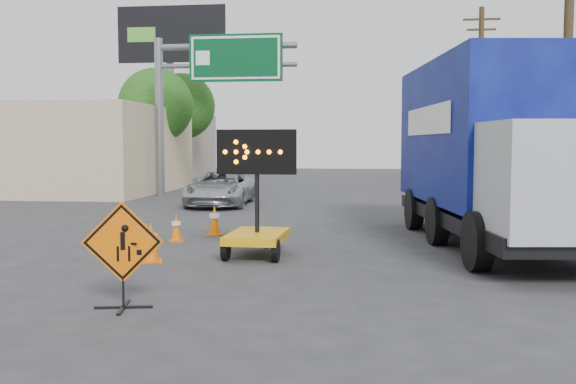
% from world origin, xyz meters
% --- Properties ---
extents(ground, '(100.00, 100.00, 0.00)m').
position_xyz_m(ground, '(0.00, 0.00, 0.00)').
color(ground, '#2D2D30').
rests_on(ground, ground).
extents(curb_right, '(0.40, 60.00, 0.12)m').
position_xyz_m(curb_right, '(7.20, 15.00, 0.06)').
color(curb_right, gray).
rests_on(curb_right, ground).
extents(sidewalk_right, '(4.00, 60.00, 0.15)m').
position_xyz_m(sidewalk_right, '(9.50, 15.00, 0.07)').
color(sidewalk_right, gray).
rests_on(sidewalk_right, ground).
extents(storefront_left_near, '(14.00, 10.00, 4.00)m').
position_xyz_m(storefront_left_near, '(-14.00, 20.00, 2.00)').
color(storefront_left_near, '#C5B58E').
rests_on(storefront_left_near, ground).
extents(storefront_left_far, '(12.00, 10.00, 4.40)m').
position_xyz_m(storefront_left_far, '(-15.00, 34.00, 2.20)').
color(storefront_left_far, gray).
rests_on(storefront_left_far, ground).
extents(building_right_far, '(10.00, 14.00, 4.60)m').
position_xyz_m(building_right_far, '(13.00, 30.00, 2.30)').
color(building_right_far, '#C5B58E').
rests_on(building_right_far, ground).
extents(highway_gantry, '(6.18, 0.38, 6.90)m').
position_xyz_m(highway_gantry, '(-4.43, 17.96, 5.07)').
color(highway_gantry, slate).
rests_on(highway_gantry, ground).
extents(billboard, '(6.10, 0.54, 9.85)m').
position_xyz_m(billboard, '(-8.35, 25.87, 7.35)').
color(billboard, slate).
rests_on(billboard, ground).
extents(utility_pole_near, '(1.80, 0.26, 9.00)m').
position_xyz_m(utility_pole_near, '(8.00, 10.00, 4.68)').
color(utility_pole_near, '#40301B').
rests_on(utility_pole_near, ground).
extents(utility_pole_far, '(1.80, 0.26, 9.00)m').
position_xyz_m(utility_pole_far, '(8.00, 24.00, 4.68)').
color(utility_pole_far, '#40301B').
rests_on(utility_pole_far, ground).
extents(tree_left_near, '(3.71, 3.71, 6.03)m').
position_xyz_m(tree_left_near, '(-8.00, 22.00, 4.16)').
color(tree_left_near, '#40301B').
rests_on(tree_left_near, ground).
extents(tree_left_far, '(4.10, 4.10, 6.66)m').
position_xyz_m(tree_left_far, '(-9.00, 30.00, 4.60)').
color(tree_left_far, '#40301B').
rests_on(tree_left_far, ground).
extents(construction_sign, '(1.11, 0.79, 1.49)m').
position_xyz_m(construction_sign, '(-0.91, -0.63, 0.79)').
color(construction_sign, black).
rests_on(construction_sign, ground).
extents(arrow_board, '(1.62, 1.84, 2.57)m').
position_xyz_m(arrow_board, '(0.22, 3.70, 0.58)').
color(arrow_board, '#D5980B').
rests_on(arrow_board, ground).
extents(pickup_truck, '(2.30, 4.66, 1.27)m').
position_xyz_m(pickup_truck, '(-2.93, 14.11, 0.64)').
color(pickup_truck, '#B3B6BB').
rests_on(pickup_truck, ground).
extents(box_truck, '(3.67, 9.06, 4.17)m').
position_xyz_m(box_truck, '(5.28, 5.76, 1.89)').
color(box_truck, black).
rests_on(box_truck, ground).
extents(cone_a, '(0.52, 0.52, 0.78)m').
position_xyz_m(cone_a, '(-1.70, 2.82, 0.39)').
color(cone_a, '#E56004').
rests_on(cone_a, ground).
extents(cone_b, '(0.40, 0.40, 0.66)m').
position_xyz_m(cone_b, '(-2.00, 5.45, 0.33)').
color(cone_b, '#E56004').
rests_on(cone_b, ground).
extents(cone_c, '(0.49, 0.49, 0.76)m').
position_xyz_m(cone_c, '(-1.34, 6.52, 0.38)').
color(cone_c, '#E56004').
rests_on(cone_c, ground).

